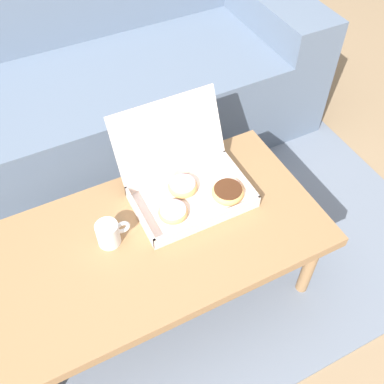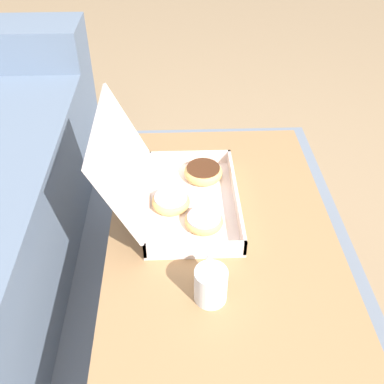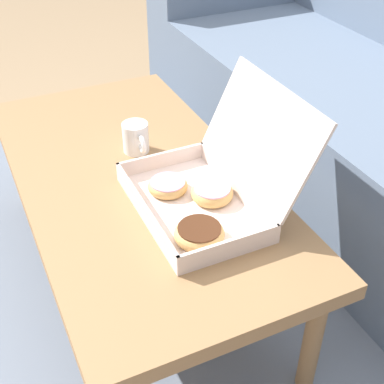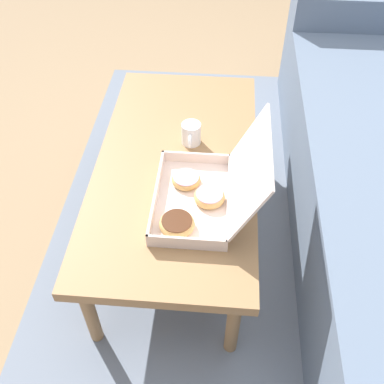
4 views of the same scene
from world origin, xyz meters
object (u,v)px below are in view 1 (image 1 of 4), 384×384
object	(u,v)px
coffee_table	(149,245)
pastry_box	(190,183)
coffee_mug	(109,233)
couch	(68,96)

from	to	relation	value
coffee_table	pastry_box	bearing A→B (deg)	28.41
coffee_table	coffee_mug	xyz separation A→B (m)	(-0.11, 0.05, 0.08)
coffee_table	pastry_box	size ratio (longest dim) A/B	2.97
coffee_mug	pastry_box	bearing A→B (deg)	11.94
couch	coffee_table	distance (m)	0.93
coffee_table	coffee_mug	world-z (taller)	coffee_mug
couch	coffee_mug	bearing A→B (deg)	-97.00
couch	pastry_box	world-z (taller)	couch
couch	coffee_mug	world-z (taller)	couch
couch	coffee_table	world-z (taller)	couch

